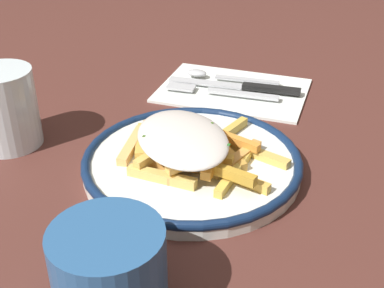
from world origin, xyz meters
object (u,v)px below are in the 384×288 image
(spoon, at_px, (216,76))
(napkin, at_px, (233,89))
(plate, at_px, (192,162))
(fries_heap, at_px, (189,145))
(water_glass, at_px, (5,108))
(fork, at_px, (221,92))
(knife, at_px, (245,86))
(coffee_mug, at_px, (106,268))

(spoon, bearing_deg, napkin, -127.32)
(plate, xyz_separation_m, spoon, (0.26, 0.04, 0.00))
(fries_heap, bearing_deg, water_glass, 91.47)
(fries_heap, height_order, fork, fries_heap)
(plate, relative_size, knife, 1.24)
(water_glass, bearing_deg, plate, -87.34)
(fries_heap, distance_m, knife, 0.24)
(napkin, relative_size, coffee_mug, 1.89)
(napkin, height_order, coffee_mug, coffee_mug)
(napkin, height_order, spoon, spoon)
(fries_heap, xyz_separation_m, coffee_mug, (-0.21, 0.00, 0.00))
(fries_heap, bearing_deg, fork, 4.68)
(fork, bearing_deg, coffee_mug, -177.78)
(fork, bearing_deg, fries_heap, -175.32)
(napkin, xyz_separation_m, water_glass, (-0.25, 0.24, 0.05))
(plate, height_order, fries_heap, fries_heap)
(spoon, relative_size, coffee_mug, 1.27)
(napkin, bearing_deg, coffee_mug, -179.46)
(fork, height_order, spoon, spoon)
(fork, bearing_deg, knife, -46.93)
(fries_heap, bearing_deg, napkin, 1.24)
(plate, relative_size, spoon, 1.71)
(fries_heap, relative_size, coffee_mug, 1.71)
(fries_heap, height_order, knife, fries_heap)
(spoon, xyz_separation_m, coffee_mug, (-0.48, -0.04, 0.03))
(water_glass, relative_size, coffee_mug, 0.85)
(napkin, xyz_separation_m, fork, (-0.03, 0.01, 0.01))
(fries_heap, distance_m, water_glass, 0.24)
(water_glass, height_order, coffee_mug, water_glass)
(fries_heap, relative_size, napkin, 0.91)
(plate, xyz_separation_m, napkin, (0.24, 0.01, -0.01))
(knife, bearing_deg, fries_heap, 176.75)
(water_glass, bearing_deg, napkin, -43.86)
(napkin, bearing_deg, fork, 156.71)
(fork, bearing_deg, water_glass, 134.16)
(knife, distance_m, spoon, 0.06)
(napkin, bearing_deg, knife, -87.79)
(plate, relative_size, napkin, 1.15)
(napkin, bearing_deg, plate, -178.17)
(napkin, distance_m, fork, 0.03)
(plate, relative_size, fork, 1.48)
(coffee_mug, bearing_deg, fork, 2.22)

